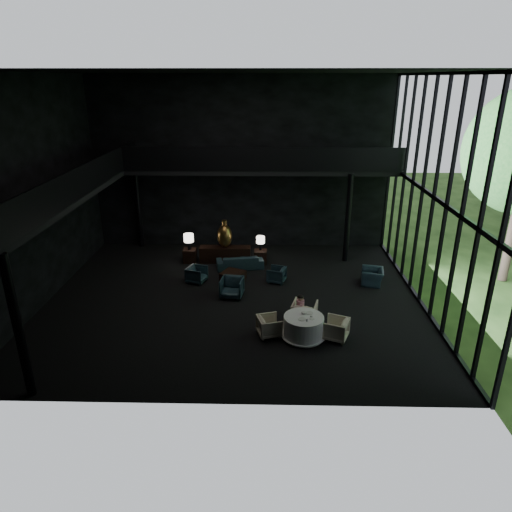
{
  "coord_description": "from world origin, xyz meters",
  "views": [
    {
      "loc": [
        1.17,
        -15.49,
        7.83
      ],
      "look_at": [
        0.81,
        0.5,
        1.55
      ],
      "focal_mm": 32.0,
      "sensor_mm": 36.0,
      "label": 1
    }
  ],
  "objects_px": {
    "dining_chair_east": "(336,328)",
    "lounge_armchair_west": "(197,274)",
    "table_lamp_right": "(261,240)",
    "dining_chair_west": "(269,326)",
    "window_armchair": "(372,275)",
    "coffee_table": "(233,276)",
    "dining_table": "(303,328)",
    "lounge_armchair_south": "(232,286)",
    "table_lamp_left": "(189,239)",
    "side_table_right": "(260,257)",
    "bronze_urn": "(225,236)",
    "side_table_left": "(190,256)",
    "child": "(300,303)",
    "lounge_armchair_east": "(277,275)",
    "dining_chair_north": "(304,310)",
    "console": "(225,254)",
    "sofa": "(240,260)"
  },
  "relations": [
    {
      "from": "lounge_armchair_east",
      "to": "dining_chair_west",
      "type": "relative_size",
      "value": 0.9
    },
    {
      "from": "lounge_armchair_west",
      "to": "dining_table",
      "type": "relative_size",
      "value": 0.47
    },
    {
      "from": "side_table_right",
      "to": "bronze_urn",
      "type": "bearing_deg",
      "value": 175.9
    },
    {
      "from": "console",
      "to": "table_lamp_left",
      "type": "xyz_separation_m",
      "value": [
        -1.6,
        -0.1,
        0.78
      ]
    },
    {
      "from": "lounge_armchair_east",
      "to": "dining_chair_north",
      "type": "xyz_separation_m",
      "value": [
        0.89,
        -3.27,
        0.13
      ]
    },
    {
      "from": "table_lamp_right",
      "to": "lounge_armchair_east",
      "type": "xyz_separation_m",
      "value": [
        0.69,
        -2.08,
        -0.75
      ]
    },
    {
      "from": "side_table_left",
      "to": "coffee_table",
      "type": "relative_size",
      "value": 0.73
    },
    {
      "from": "side_table_right",
      "to": "lounge_armchair_east",
      "type": "bearing_deg",
      "value": -71.14
    },
    {
      "from": "side_table_left",
      "to": "lounge_armchair_east",
      "type": "relative_size",
      "value": 0.98
    },
    {
      "from": "dining_chair_west",
      "to": "lounge_armchair_west",
      "type": "bearing_deg",
      "value": 19.4
    },
    {
      "from": "dining_chair_east",
      "to": "lounge_armchair_west",
      "type": "bearing_deg",
      "value": -107.21
    },
    {
      "from": "lounge_armchair_west",
      "to": "dining_chair_north",
      "type": "bearing_deg",
      "value": -109.21
    },
    {
      "from": "lounge_armchair_west",
      "to": "table_lamp_right",
      "type": "bearing_deg",
      "value": -31.49
    },
    {
      "from": "table_lamp_left",
      "to": "lounge_armchair_west",
      "type": "distance_m",
      "value": 2.35
    },
    {
      "from": "lounge_armchair_west",
      "to": "window_armchair",
      "type": "height_order",
      "value": "window_armchair"
    },
    {
      "from": "table_lamp_right",
      "to": "sofa",
      "type": "distance_m",
      "value": 1.3
    },
    {
      "from": "lounge_armchair_south",
      "to": "child",
      "type": "distance_m",
      "value": 3.12
    },
    {
      "from": "table_lamp_right",
      "to": "dining_table",
      "type": "distance_m",
      "value": 6.56
    },
    {
      "from": "lounge_armchair_east",
      "to": "dining_chair_north",
      "type": "bearing_deg",
      "value": 32.9
    },
    {
      "from": "side_table_left",
      "to": "lounge_armchair_south",
      "type": "xyz_separation_m",
      "value": [
        2.16,
        -3.49,
        0.15
      ]
    },
    {
      "from": "bronze_urn",
      "to": "dining_chair_west",
      "type": "height_order",
      "value": "bronze_urn"
    },
    {
      "from": "side_table_right",
      "to": "lounge_armchair_west",
      "type": "distance_m",
      "value": 3.32
    },
    {
      "from": "table_lamp_left",
      "to": "table_lamp_right",
      "type": "xyz_separation_m",
      "value": [
        3.2,
        0.05,
        -0.08
      ]
    },
    {
      "from": "dining_chair_west",
      "to": "sofa",
      "type": "bearing_deg",
      "value": -3.69
    },
    {
      "from": "window_armchair",
      "to": "child",
      "type": "bearing_deg",
      "value": -33.31
    },
    {
      "from": "side_table_left",
      "to": "dining_table",
      "type": "xyz_separation_m",
      "value": [
        4.67,
        -6.36,
        0.02
      ]
    },
    {
      "from": "bronze_urn",
      "to": "lounge_armchair_west",
      "type": "relative_size",
      "value": 1.8
    },
    {
      "from": "table_lamp_left",
      "to": "side_table_right",
      "type": "bearing_deg",
      "value": -0.29
    },
    {
      "from": "window_armchair",
      "to": "child",
      "type": "height_order",
      "value": "child"
    },
    {
      "from": "coffee_table",
      "to": "child",
      "type": "bearing_deg",
      "value": -53.32
    },
    {
      "from": "bronze_urn",
      "to": "dining_chair_east",
      "type": "bearing_deg",
      "value": -57.6
    },
    {
      "from": "lounge_armchair_west",
      "to": "child",
      "type": "xyz_separation_m",
      "value": [
        3.99,
        -3.2,
        0.4
      ]
    },
    {
      "from": "window_armchair",
      "to": "coffee_table",
      "type": "height_order",
      "value": "window_armchair"
    },
    {
      "from": "console",
      "to": "dining_chair_west",
      "type": "height_order",
      "value": "console"
    },
    {
      "from": "lounge_armchair_south",
      "to": "dining_chair_west",
      "type": "bearing_deg",
      "value": -54.49
    },
    {
      "from": "lounge_armchair_west",
      "to": "sofa",
      "type": "bearing_deg",
      "value": -29.58
    },
    {
      "from": "lounge_armchair_west",
      "to": "lounge_armchair_east",
      "type": "distance_m",
      "value": 3.26
    },
    {
      "from": "table_lamp_right",
      "to": "dining_chair_east",
      "type": "bearing_deg",
      "value": -68.74
    },
    {
      "from": "side_table_left",
      "to": "dining_table",
      "type": "relative_size",
      "value": 0.42
    },
    {
      "from": "side_table_left",
      "to": "window_armchair",
      "type": "xyz_separation_m",
      "value": [
        7.77,
        -2.18,
        0.07
      ]
    },
    {
      "from": "lounge_armchair_east",
      "to": "dining_chair_west",
      "type": "height_order",
      "value": "dining_chair_west"
    },
    {
      "from": "dining_chair_north",
      "to": "window_armchair",
      "type": "bearing_deg",
      "value": -118.17
    },
    {
      "from": "dining_table",
      "to": "sofa",
      "type": "bearing_deg",
      "value": 112.53
    },
    {
      "from": "lounge_armchair_south",
      "to": "table_lamp_left",
      "type": "bearing_deg",
      "value": 130.6
    },
    {
      "from": "bronze_urn",
      "to": "lounge_armchair_west",
      "type": "height_order",
      "value": "bronze_urn"
    },
    {
      "from": "table_lamp_left",
      "to": "lounge_armchair_west",
      "type": "relative_size",
      "value": 1.06
    },
    {
      "from": "coffee_table",
      "to": "dining_table",
      "type": "bearing_deg",
      "value": -59.47
    },
    {
      "from": "dining_table",
      "to": "dining_chair_west",
      "type": "bearing_deg",
      "value": 174.29
    },
    {
      "from": "dining_table",
      "to": "dining_chair_east",
      "type": "bearing_deg",
      "value": -2.53
    },
    {
      "from": "table_lamp_right",
      "to": "dining_chair_east",
      "type": "relative_size",
      "value": 0.84
    }
  ]
}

